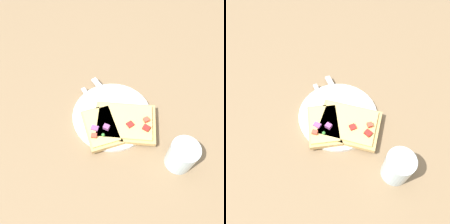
% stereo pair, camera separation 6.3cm
% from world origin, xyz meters
% --- Properties ---
extents(ground_plane, '(4.00, 4.00, 0.00)m').
position_xyz_m(ground_plane, '(0.00, 0.00, 0.00)').
color(ground_plane, '#7F6647').
extents(plate, '(0.23, 0.23, 0.01)m').
position_xyz_m(plate, '(0.00, 0.00, 0.01)').
color(plate, white).
rests_on(plate, ground).
extents(fork, '(0.22, 0.05, 0.01)m').
position_xyz_m(fork, '(0.00, 0.03, 0.01)').
color(fork, silver).
rests_on(fork, plate).
extents(knife, '(0.21, 0.05, 0.01)m').
position_xyz_m(knife, '(0.06, -0.02, 0.01)').
color(knife, silver).
rests_on(knife, plate).
extents(pizza_slice_main, '(0.19, 0.21, 0.03)m').
position_xyz_m(pizza_slice_main, '(-0.05, -0.02, 0.02)').
color(pizza_slice_main, tan).
rests_on(pizza_slice_main, plate).
extents(pizza_slice_corner, '(0.14, 0.10, 0.03)m').
position_xyz_m(pizza_slice_corner, '(-0.03, 0.05, 0.02)').
color(pizza_slice_corner, tan).
rests_on(pizza_slice_corner, plate).
extents(crumb_scatter, '(0.09, 0.04, 0.01)m').
position_xyz_m(crumb_scatter, '(-0.01, 0.04, 0.02)').
color(crumb_scatter, tan).
rests_on(crumb_scatter, plate).
extents(drinking_glass, '(0.07, 0.07, 0.09)m').
position_xyz_m(drinking_glass, '(-0.20, -0.09, 0.04)').
color(drinking_glass, silver).
rests_on(drinking_glass, ground).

